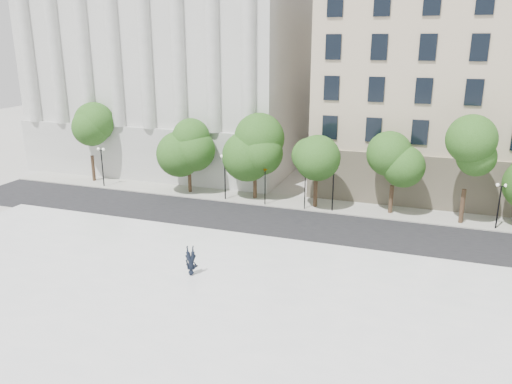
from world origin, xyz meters
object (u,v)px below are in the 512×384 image
(person_lying, at_px, (191,271))
(skateboard, at_px, (192,265))
(traffic_light_west, at_px, (265,167))
(traffic_light_east, at_px, (305,170))

(person_lying, distance_m, skateboard, 1.37)
(traffic_light_west, distance_m, person_lying, 16.48)
(traffic_light_east, height_order, person_lying, traffic_light_east)
(traffic_light_east, distance_m, skateboard, 15.85)
(traffic_light_west, xyz_separation_m, skateboard, (-0.18, -14.98, -3.23))
(person_lying, xyz_separation_m, skateboard, (-0.57, 1.22, -0.23))
(traffic_light_west, xyz_separation_m, person_lying, (0.39, -16.20, -3.00))
(traffic_light_west, bearing_deg, skateboard, -90.71)
(traffic_light_west, height_order, person_lying, traffic_light_west)
(skateboard, bearing_deg, traffic_light_west, 94.83)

